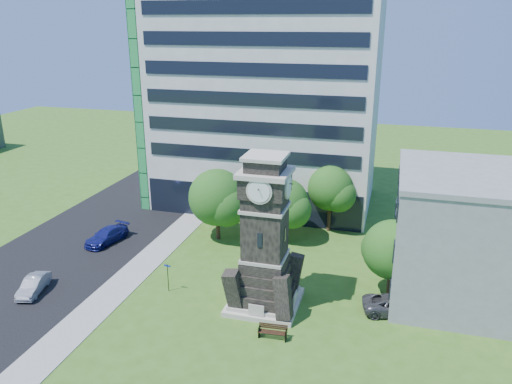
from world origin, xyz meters
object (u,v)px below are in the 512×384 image
(car_street_mid, at_px, (34,285))
(park_bench, at_px, (273,331))
(street_sign, at_px, (168,274))
(car_east_lot, at_px, (396,305))
(clock_tower, at_px, (265,243))
(car_street_north, at_px, (107,236))

(car_street_mid, relative_size, park_bench, 1.94)
(car_street_mid, relative_size, street_sign, 1.62)
(car_east_lot, xyz_separation_m, park_bench, (-8.33, -5.64, -0.14))
(car_street_mid, distance_m, car_east_lot, 29.25)
(clock_tower, height_order, park_bench, clock_tower)
(clock_tower, xyz_separation_m, car_street_mid, (-18.80, -3.44, -4.62))
(car_street_north, distance_m, park_bench, 22.94)
(car_street_mid, height_order, car_street_north, car_street_north)
(car_street_mid, distance_m, car_street_north, 10.38)
(clock_tower, bearing_deg, park_bench, -67.81)
(clock_tower, relative_size, car_street_north, 2.42)
(park_bench, distance_m, street_sign, 10.72)
(clock_tower, xyz_separation_m, street_sign, (-8.21, -0.19, -3.74))
(clock_tower, height_order, car_street_north, clock_tower)
(car_east_lot, bearing_deg, clock_tower, 86.70)
(car_street_north, height_order, street_sign, street_sign)
(car_street_north, xyz_separation_m, park_bench, (20.07, -11.10, -0.17))
(car_street_mid, distance_m, park_bench, 20.52)
(car_street_north, bearing_deg, park_bench, -16.56)
(clock_tower, distance_m, car_east_lot, 11.12)
(clock_tower, height_order, street_sign, clock_tower)
(car_street_mid, xyz_separation_m, street_sign, (10.60, 3.25, 0.88))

